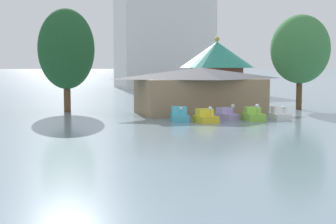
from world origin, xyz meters
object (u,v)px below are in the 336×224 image
(pedal_boat_yellow, at_px, (206,117))
(background_building_block, at_px, (163,36))
(pedal_boat_lavender, at_px, (226,115))
(pedal_boat_cyan, at_px, (179,115))
(boathouse, at_px, (200,89))
(pedal_boat_lime, at_px, (253,115))
(pedal_boat_white, at_px, (279,114))
(shoreline_tree_right, at_px, (300,49))
(green_roof_pavilion, at_px, (217,67))
(shoreline_tree_mid, at_px, (66,49))

(pedal_boat_yellow, bearing_deg, background_building_block, 162.52)
(pedal_boat_yellow, distance_m, pedal_boat_lavender, 3.43)
(pedal_boat_cyan, distance_m, boathouse, 8.06)
(pedal_boat_lime, distance_m, boathouse, 8.45)
(pedal_boat_yellow, xyz_separation_m, pedal_boat_white, (7.81, 0.25, -0.00))
(pedal_boat_lime, relative_size, shoreline_tree_right, 0.25)
(pedal_boat_cyan, distance_m, pedal_boat_lavender, 4.88)
(pedal_boat_white, distance_m, green_roof_pavilion, 22.33)
(pedal_boat_white, bearing_deg, background_building_block, -178.52)
(pedal_boat_yellow, relative_size, pedal_boat_white, 0.89)
(shoreline_tree_mid, bearing_deg, pedal_boat_yellow, -51.28)
(pedal_boat_cyan, bearing_deg, shoreline_tree_right, 123.99)
(pedal_boat_lime, height_order, pedal_boat_white, pedal_boat_lime)
(pedal_boat_white, xyz_separation_m, shoreline_tree_mid, (-19.06, 13.79, 6.58))
(green_roof_pavilion, relative_size, background_building_block, 0.42)
(pedal_boat_lavender, bearing_deg, pedal_boat_white, 53.12)
(shoreline_tree_mid, bearing_deg, pedal_boat_cyan, -53.34)
(pedal_boat_yellow, height_order, pedal_boat_white, pedal_boat_yellow)
(background_building_block, bearing_deg, pedal_boat_white, -97.33)
(pedal_boat_yellow, distance_m, boathouse, 8.64)
(pedal_boat_lavender, bearing_deg, background_building_block, 150.22)
(pedal_boat_yellow, bearing_deg, pedal_boat_lime, 88.51)
(pedal_boat_cyan, bearing_deg, pedal_boat_lavender, 103.95)
(pedal_boat_cyan, relative_size, boathouse, 0.21)
(shoreline_tree_mid, distance_m, background_building_block, 64.07)
(green_roof_pavilion, xyz_separation_m, shoreline_tree_mid, (-21.50, -7.94, 2.02))
(background_building_block, bearing_deg, pedal_boat_cyan, -105.22)
(green_roof_pavilion, relative_size, shoreline_tree_right, 0.94)
(shoreline_tree_mid, bearing_deg, boathouse, -23.76)
(boathouse, distance_m, background_building_block, 65.69)
(pedal_boat_cyan, height_order, pedal_boat_yellow, pedal_boat_yellow)
(pedal_boat_white, distance_m, shoreline_tree_mid, 24.43)
(green_roof_pavilion, bearing_deg, pedal_boat_lime, -103.68)
(shoreline_tree_mid, bearing_deg, pedal_boat_white, -35.88)
(boathouse, bearing_deg, pedal_boat_white, -55.34)
(green_roof_pavilion, distance_m, background_building_block, 50.35)
(pedal_boat_yellow, relative_size, boathouse, 0.17)
(pedal_boat_white, relative_size, shoreline_tree_mid, 0.24)
(pedal_boat_lime, relative_size, green_roof_pavilion, 0.26)
(boathouse, bearing_deg, shoreline_tree_mid, 156.24)
(pedal_boat_lavender, relative_size, background_building_block, 0.11)
(pedal_boat_cyan, relative_size, pedal_boat_lavender, 1.08)
(pedal_boat_yellow, bearing_deg, pedal_boat_lavender, 119.72)
(pedal_boat_lime, xyz_separation_m, shoreline_tree_mid, (-16.21, 13.81, 6.56))
(pedal_boat_cyan, bearing_deg, pedal_boat_lime, 89.25)
(pedal_boat_cyan, xyz_separation_m, green_roof_pavilion, (12.27, 20.35, 4.52))
(pedal_boat_yellow, distance_m, shoreline_tree_right, 19.28)
(green_roof_pavilion, bearing_deg, pedal_boat_cyan, -121.09)
(pedal_boat_lime, relative_size, shoreline_tree_mid, 0.24)
(pedal_boat_yellow, bearing_deg, shoreline_tree_mid, -145.39)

